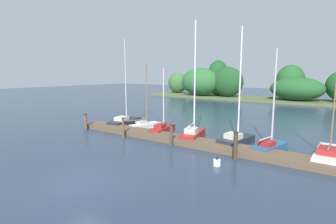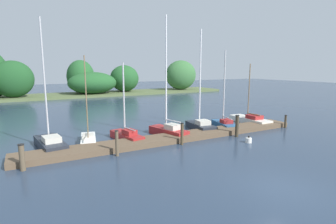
# 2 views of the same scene
# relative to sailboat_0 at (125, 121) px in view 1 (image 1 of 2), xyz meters

# --- Properties ---
(ground) EXTENTS (160.00, 160.00, 0.00)m
(ground) POSITION_rel_sailboat_0_xyz_m (7.96, -10.72, -0.41)
(ground) COLOR #28384C
(dock_pier) EXTENTS (20.48, 1.80, 0.35)m
(dock_pier) POSITION_rel_sailboat_0_xyz_m (7.96, -2.10, -0.24)
(dock_pier) COLOR brown
(dock_pier) RESTS_ON ground
(far_shore) EXTENTS (54.20, 8.88, 7.31)m
(far_shore) POSITION_rel_sailboat_0_xyz_m (5.23, 30.21, 2.35)
(far_shore) COLOR #56663D
(far_shore) RESTS_ON ground
(sailboat_0) EXTENTS (1.75, 4.06, 7.88)m
(sailboat_0) POSITION_rel_sailboat_0_xyz_m (0.00, 0.00, 0.00)
(sailboat_0) COLOR #232833
(sailboat_0) RESTS_ON ground
(sailboat_1) EXTENTS (1.48, 3.45, 5.74)m
(sailboat_1) POSITION_rel_sailboat_0_xyz_m (2.37, 0.14, -0.10)
(sailboat_1) COLOR white
(sailboat_1) RESTS_ON ground
(sailboat_2) EXTENTS (1.50, 3.49, 5.28)m
(sailboat_2) POSITION_rel_sailboat_0_xyz_m (4.79, -0.49, -0.03)
(sailboat_2) COLOR maroon
(sailboat_2) RESTS_ON ground
(sailboat_3) EXTENTS (1.83, 3.62, 8.55)m
(sailboat_3) POSITION_rel_sailboat_0_xyz_m (7.88, -0.82, 0.11)
(sailboat_3) COLOR maroon
(sailboat_3) RESTS_ON ground
(sailboat_4) EXTENTS (1.64, 3.45, 7.87)m
(sailboat_4) POSITION_rel_sailboat_0_xyz_m (11.06, -0.41, 0.03)
(sailboat_4) COLOR #232833
(sailboat_4) RESTS_ON ground
(sailboat_5) EXTENTS (1.65, 3.18, 6.34)m
(sailboat_5) POSITION_rel_sailboat_0_xyz_m (13.33, -0.61, -0.01)
(sailboat_5) COLOR #285684
(sailboat_5) RESTS_ON ground
(sailboat_6) EXTENTS (1.36, 4.33, 5.28)m
(sailboat_6) POSITION_rel_sailboat_0_xyz_m (16.49, -0.35, -0.08)
(sailboat_6) COLOR silver
(sailboat_6) RESTS_ON ground
(mooring_piling_0) EXTENTS (0.30, 0.30, 1.33)m
(mooring_piling_0) POSITION_rel_sailboat_0_xyz_m (-1.49, -3.35, 0.26)
(mooring_piling_0) COLOR brown
(mooring_piling_0) RESTS_ON ground
(mooring_piling_1) EXTENTS (0.21, 0.21, 1.49)m
(mooring_piling_1) POSITION_rel_sailboat_0_xyz_m (3.22, -3.44, 0.34)
(mooring_piling_1) COLOR brown
(mooring_piling_1) RESTS_ON ground
(mooring_piling_2) EXTENTS (0.22, 0.22, 1.46)m
(mooring_piling_2) POSITION_rel_sailboat_0_xyz_m (7.61, -3.28, 0.32)
(mooring_piling_2) COLOR #4C3D28
(mooring_piling_2) RESTS_ON ground
(mooring_piling_3) EXTENTS (0.29, 0.29, 1.59)m
(mooring_piling_3) POSITION_rel_sailboat_0_xyz_m (12.16, -3.43, 0.39)
(mooring_piling_3) COLOR #3D3323
(mooring_piling_3) RESTS_ON ground
(channel_buoy_0) EXTENTS (0.40, 0.40, 0.48)m
(channel_buoy_0) POSITION_rel_sailboat_0_xyz_m (11.78, -4.99, -0.23)
(channel_buoy_0) COLOR white
(channel_buoy_0) RESTS_ON ground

